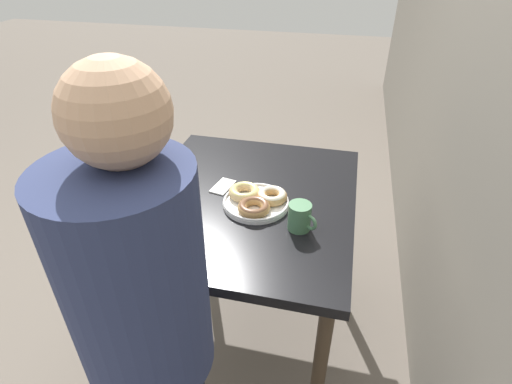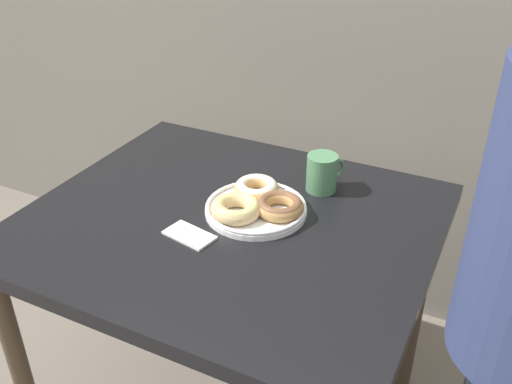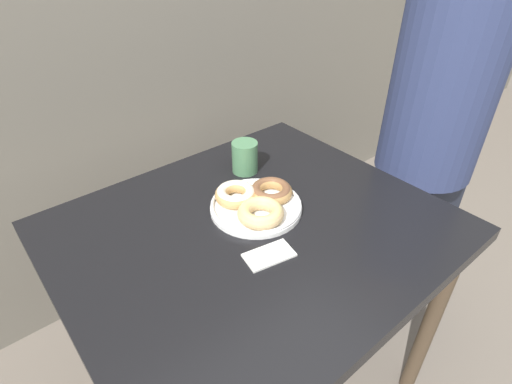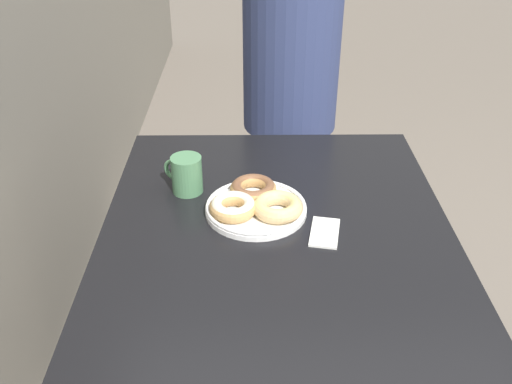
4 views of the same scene
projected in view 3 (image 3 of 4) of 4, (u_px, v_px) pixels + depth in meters
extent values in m
cube|color=black|center=(254.00, 231.00, 1.08)|extent=(0.99, 0.86, 0.04)
cylinder|color=#473828|center=(430.00, 323.00, 1.30)|extent=(0.05, 0.05, 0.74)
cylinder|color=#473828|center=(80.00, 321.00, 1.30)|extent=(0.05, 0.05, 0.74)
cylinder|color=#473828|center=(278.00, 215.00, 1.76)|extent=(0.05, 0.05, 0.74)
cylinder|color=white|center=(256.00, 207.00, 1.12)|extent=(0.26, 0.26, 0.01)
torus|color=white|center=(256.00, 204.00, 1.11)|extent=(0.26, 0.26, 0.01)
torus|color=#B2844C|center=(271.00, 191.00, 1.14)|extent=(0.17, 0.17, 0.03)
torus|color=brown|center=(271.00, 190.00, 1.14)|extent=(0.16, 0.16, 0.03)
torus|color=tan|center=(236.00, 195.00, 1.13)|extent=(0.17, 0.17, 0.04)
torus|color=silver|center=(236.00, 193.00, 1.12)|extent=(0.16, 0.16, 0.03)
torus|color=#D6B27A|center=(261.00, 213.00, 1.06)|extent=(0.16, 0.16, 0.04)
torus|color=#E0D17F|center=(261.00, 211.00, 1.05)|extent=(0.15, 0.15, 0.03)
cylinder|color=#4C7F56|center=(245.00, 157.00, 1.27)|extent=(0.08, 0.08, 0.10)
cylinder|color=#382114|center=(245.00, 145.00, 1.24)|extent=(0.07, 0.07, 0.00)
torus|color=#4C7F56|center=(243.00, 150.00, 1.30)|extent=(0.04, 0.06, 0.06)
cube|color=#232838|center=(408.00, 239.00, 1.65)|extent=(0.28, 0.20, 0.72)
cylinder|color=navy|center=(442.00, 90.00, 1.26)|extent=(0.33, 0.33, 0.58)
cube|color=white|center=(269.00, 255.00, 0.97)|extent=(0.13, 0.09, 0.01)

